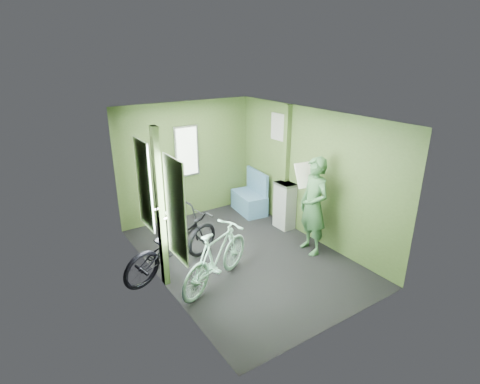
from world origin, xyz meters
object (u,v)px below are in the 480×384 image
object	(u,v)px
waste_box	(285,205)
bench_seat	(250,200)
bicycle_mint	(217,284)
passenger	(314,206)
bicycle_black	(176,271)

from	to	relation	value
waste_box	bench_seat	size ratio (longest dim) A/B	1.03
bicycle_mint	passenger	xyz separation A→B (m)	(1.81, -0.02, 0.82)
bicycle_mint	bench_seat	distance (m)	2.70
waste_box	bicycle_mint	bearing A→B (deg)	-155.29
bicycle_black	bicycle_mint	distance (m)	0.74
bicycle_mint	passenger	world-z (taller)	passenger
waste_box	passenger	bearing A→B (deg)	-102.45
bicycle_mint	waste_box	distance (m)	2.26
bicycle_black	bicycle_mint	size ratio (longest dim) A/B	1.18
passenger	bench_seat	size ratio (longest dim) A/B	1.88
passenger	waste_box	distance (m)	1.04
bicycle_black	waste_box	distance (m)	2.44
waste_box	bench_seat	distance (m)	1.00
bicycle_black	bench_seat	distance (m)	2.60
bicycle_mint	waste_box	xyz separation A→B (m)	(2.02, 0.93, 0.45)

